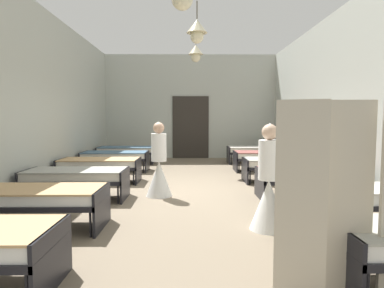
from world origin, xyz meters
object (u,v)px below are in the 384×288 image
at_px(bed_right_row_4, 267,156).
at_px(nurse_mid_aisle, 159,170).
at_px(nurse_near_aisle, 269,192).
at_px(privacy_screen, 350,202).
at_px(bed_left_row_5, 126,151).
at_px(bed_right_row_2, 308,176).
at_px(bed_left_row_4, 115,156).
at_px(bed_right_row_3, 283,164).
at_px(bed_right_row_5, 255,151).
at_px(bed_left_row_1, 35,198).
at_px(bed_left_row_2, 76,176).
at_px(bed_right_row_1, 351,197).
at_px(bed_left_row_3, 100,164).
at_px(patient_seated_primary, 289,154).

height_order(bed_right_row_4, nurse_mid_aisle, nurse_mid_aisle).
relative_size(nurse_near_aisle, privacy_screen, 0.87).
distance_m(bed_left_row_5, nurse_mid_aisle, 5.04).
height_order(bed_right_row_2, bed_left_row_4, same).
bearing_deg(bed_right_row_3, bed_left_row_5, 143.00).
xyz_separation_m(bed_right_row_5, nurse_near_aisle, (-1.19, -6.78, 0.09)).
distance_m(bed_left_row_1, bed_left_row_5, 6.71).
relative_size(bed_left_row_2, bed_right_row_2, 1.00).
xyz_separation_m(bed_right_row_1, nurse_mid_aisle, (-2.89, 1.92, 0.09)).
xyz_separation_m(bed_right_row_4, bed_right_row_5, (0.00, 1.68, 0.00)).
bearing_deg(bed_right_row_1, bed_left_row_3, 143.00).
bearing_deg(bed_left_row_3, bed_left_row_4, 90.00).
height_order(bed_left_row_4, bed_left_row_5, same).
bearing_deg(bed_left_row_3, bed_right_row_1, -37.00).
xyz_separation_m(bed_left_row_3, privacy_screen, (3.50, -5.22, 0.41)).
height_order(bed_right_row_2, bed_right_row_3, same).
relative_size(bed_right_row_3, privacy_screen, 1.12).
bearing_deg(privacy_screen, patient_seated_primary, 83.38).
height_order(bed_left_row_2, bed_left_row_3, same).
relative_size(nurse_near_aisle, nurse_mid_aisle, 1.00).
bearing_deg(bed_left_row_5, privacy_screen, -67.79).
relative_size(bed_left_row_2, bed_left_row_5, 1.00).
xyz_separation_m(bed_left_row_3, nurse_mid_aisle, (1.56, -1.43, 0.09)).
xyz_separation_m(bed_left_row_2, bed_right_row_3, (4.45, 1.68, 0.00)).
bearing_deg(bed_left_row_2, patient_seated_primary, 0.91).
bearing_deg(bed_right_row_5, bed_left_row_3, -143.00).
bearing_deg(bed_left_row_5, bed_left_row_2, -90.00).
relative_size(bed_right_row_3, patient_seated_primary, 2.38).
xyz_separation_m(bed_right_row_2, bed_left_row_3, (-4.45, 1.68, 0.00)).
height_order(bed_left_row_3, bed_right_row_4, same).
xyz_separation_m(bed_right_row_3, bed_right_row_5, (0.00, 3.35, 0.00)).
bearing_deg(bed_left_row_5, bed_right_row_3, -37.00).
distance_m(bed_right_row_1, patient_seated_primary, 1.83).
distance_m(bed_left_row_4, bed_left_row_5, 1.68).
height_order(bed_left_row_2, nurse_near_aisle, nurse_near_aisle).
relative_size(bed_right_row_4, bed_left_row_5, 1.00).
xyz_separation_m(bed_left_row_1, patient_seated_primary, (4.10, 1.74, 0.43)).
bearing_deg(privacy_screen, bed_right_row_3, 82.50).
bearing_deg(bed_right_row_3, privacy_screen, -100.32).
relative_size(bed_right_row_2, bed_right_row_4, 1.00).
distance_m(bed_right_row_3, bed_left_row_4, 4.76).
bearing_deg(bed_right_row_5, bed_right_row_2, -90.00).
xyz_separation_m(bed_right_row_2, bed_right_row_4, (0.00, 3.35, 0.00)).
distance_m(bed_right_row_2, patient_seated_primary, 0.56).
bearing_deg(bed_right_row_4, patient_seated_primary, -96.08).
height_order(bed_left_row_1, nurse_mid_aisle, nurse_mid_aisle).
relative_size(bed_right_row_1, bed_right_row_2, 1.00).
bearing_deg(bed_right_row_5, bed_right_row_3, -90.00).
bearing_deg(bed_left_row_2, bed_right_row_2, 0.00).
bearing_deg(patient_seated_primary, bed_left_row_4, 141.27).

